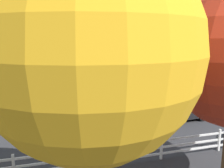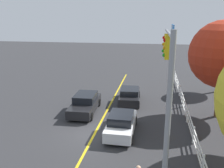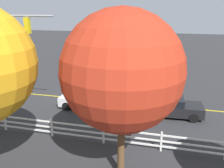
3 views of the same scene
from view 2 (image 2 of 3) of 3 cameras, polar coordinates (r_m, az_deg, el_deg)
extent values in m
plane|color=#2D2D30|center=(16.99, -4.03, -11.47)|extent=(120.00, 120.00, 0.00)
cube|color=gold|center=(20.54, -1.32, -6.52)|extent=(28.00, 0.16, 0.01)
cylinder|color=gray|center=(8.94, 12.80, -11.66)|extent=(0.20, 0.20, 7.30)
cylinder|color=gray|center=(11.02, 13.21, 11.55)|extent=(6.01, 0.12, 0.12)
cube|color=#0C59B2|center=(8.90, 14.10, 12.50)|extent=(1.10, 0.03, 0.28)
cube|color=gold|center=(10.80, 13.09, 8.29)|extent=(0.32, 0.28, 1.00)
sphere|color=red|center=(10.76, 12.38, 10.03)|extent=(0.17, 0.17, 0.17)
sphere|color=orange|center=(10.80, 12.28, 8.34)|extent=(0.17, 0.17, 0.17)
sphere|color=#148C19|center=(10.84, 12.19, 6.66)|extent=(0.17, 0.17, 0.17)
cube|color=gold|center=(12.24, 12.78, 9.10)|extent=(0.32, 0.28, 1.00)
sphere|color=red|center=(12.20, 12.16, 10.63)|extent=(0.17, 0.17, 0.17)
sphere|color=orange|center=(12.23, 12.07, 9.13)|extent=(0.17, 0.17, 0.17)
sphere|color=#148C19|center=(12.27, 11.99, 7.65)|extent=(0.17, 0.17, 0.17)
cube|color=silver|center=(16.79, 2.25, -9.63)|extent=(4.25, 1.77, 0.70)
cube|color=black|center=(16.34, 2.16, -7.92)|extent=(2.05, 1.58, 0.57)
cylinder|color=black|center=(18.30, 0.37, -8.27)|extent=(0.64, 0.23, 0.64)
cylinder|color=black|center=(18.11, 5.47, -8.61)|extent=(0.64, 0.23, 0.64)
cylinder|color=black|center=(15.75, -1.53, -12.40)|extent=(0.64, 0.23, 0.64)
cylinder|color=black|center=(15.53, 4.47, -12.88)|extent=(0.64, 0.23, 0.64)
cube|color=black|center=(22.62, 4.17, -2.92)|extent=(4.47, 2.03, 0.71)
cube|color=black|center=(22.23, 4.17, -1.64)|extent=(2.19, 1.72, 0.48)
cylinder|color=black|center=(24.16, 2.36, -2.34)|extent=(0.65, 0.26, 0.64)
cylinder|color=black|center=(24.10, 6.30, -2.47)|extent=(0.65, 0.26, 0.64)
cylinder|color=black|center=(21.35, 1.74, -4.75)|extent=(0.65, 0.26, 0.64)
cylinder|color=black|center=(21.28, 6.20, -4.90)|extent=(0.65, 0.26, 0.64)
cube|color=black|center=(20.40, -6.36, -5.03)|extent=(4.82, 2.04, 0.73)
cube|color=black|center=(20.40, -6.25, -3.09)|extent=(2.39, 1.76, 0.57)
cylinder|color=black|center=(18.85, -4.95, -7.61)|extent=(0.65, 0.24, 0.64)
cylinder|color=black|center=(19.29, -10.02, -7.25)|extent=(0.65, 0.24, 0.64)
cylinder|color=black|center=(21.79, -3.09, -4.34)|extent=(0.65, 0.24, 0.64)
cylinder|color=black|center=(22.17, -7.50, -4.10)|extent=(0.65, 0.24, 0.64)
sphere|color=tan|center=(10.77, 6.24, -19.07)|extent=(0.22, 0.22, 0.22)
cube|color=white|center=(31.60, 14.58, 1.90)|extent=(0.10, 0.10, 1.15)
cube|color=white|center=(28.45, 15.03, 0.40)|extent=(0.10, 0.10, 1.15)
cube|color=white|center=(25.33, 15.60, -1.46)|extent=(0.10, 0.10, 1.15)
cube|color=white|center=(22.25, 16.32, -3.85)|extent=(0.10, 0.10, 1.15)
cube|color=white|center=(19.22, 17.29, -6.99)|extent=(0.10, 0.10, 1.15)
cube|color=white|center=(16.28, 18.62, -11.28)|extent=(0.10, 0.10, 1.15)
cube|color=white|center=(13.49, 20.61, -17.40)|extent=(0.10, 0.10, 1.15)
cube|color=white|center=(19.09, 17.37, -5.95)|extent=(26.00, 0.06, 0.09)
cube|color=white|center=(19.21, 17.29, -6.92)|extent=(26.00, 0.06, 0.09)
cube|color=white|center=(19.33, 17.22, -7.80)|extent=(26.00, 0.06, 0.09)
cylinder|color=brown|center=(20.77, 23.64, -3.09)|extent=(0.33, 0.33, 3.09)
sphere|color=#B22D19|center=(20.03, 24.70, 6.36)|extent=(5.11, 5.11, 5.11)
cylinder|color=brown|center=(27.98, 24.03, 1.55)|extent=(0.35, 0.35, 3.25)
sphere|color=gold|center=(27.49, 24.70, 7.55)|extent=(3.57, 3.57, 3.57)
camera|label=1|loc=(17.53, 53.13, 2.74)|focal=37.93mm
camera|label=3|loc=(25.49, 45.18, 10.47)|focal=38.41mm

